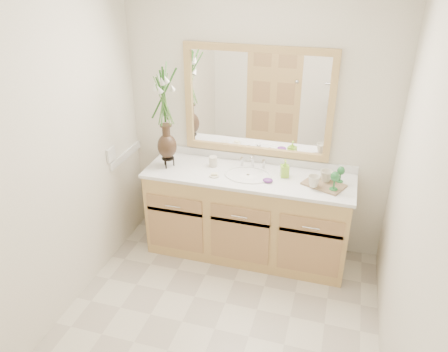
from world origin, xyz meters
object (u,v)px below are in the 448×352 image
(flower_vase, at_px, (165,107))
(tray, at_px, (324,185))
(soap_bottle, at_px, (285,169))
(tumbler, at_px, (213,161))

(flower_vase, distance_m, tray, 1.50)
(soap_bottle, bearing_deg, tray, -29.48)
(flower_vase, distance_m, soap_bottle, 1.16)
(tray, bearing_deg, flower_vase, -155.51)
(flower_vase, distance_m, tumbler, 0.66)
(soap_bottle, distance_m, tray, 0.36)
(tray, bearing_deg, soap_bottle, -168.08)
(tray, bearing_deg, tumbler, -161.84)
(tumbler, xyz_separation_m, soap_bottle, (0.66, -0.03, 0.02))
(soap_bottle, relative_size, tray, 0.43)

